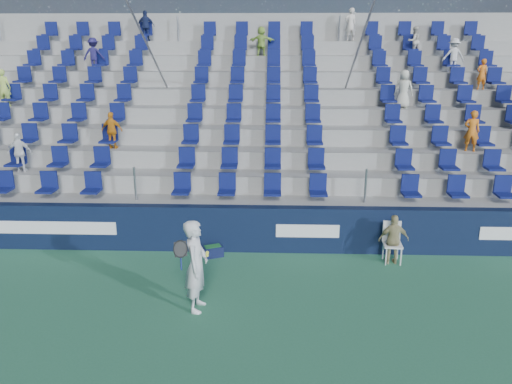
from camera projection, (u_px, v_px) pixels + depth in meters
ground at (241, 314)px, 9.99m from camera, size 70.00×70.00×0.00m
sponsor_wall at (249, 229)px, 12.82m from camera, size 24.00×0.32×1.20m
grandstand at (256, 134)px, 17.24m from camera, size 24.00×8.17×6.63m
tennis_player at (196, 266)px, 9.92m from camera, size 0.69×0.73×1.91m
line_judge_chair at (392, 239)px, 12.24m from camera, size 0.47×0.48×1.01m
line_judge at (394, 239)px, 12.08m from camera, size 0.74×0.32×1.25m
ball_bin at (213, 251)px, 12.60m from camera, size 0.58×0.49×0.28m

